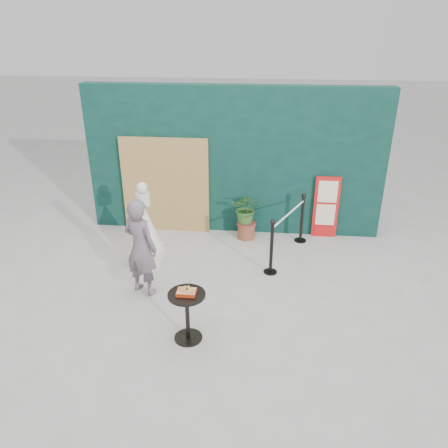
% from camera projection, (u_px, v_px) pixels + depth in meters
% --- Properties ---
extents(ground, '(60.00, 60.00, 0.00)m').
position_uv_depth(ground, '(216.00, 316.00, 6.65)').
color(ground, '#ADAAA5').
rests_on(ground, ground).
extents(back_wall, '(6.00, 0.30, 3.00)m').
position_uv_depth(back_wall, '(234.00, 161.00, 8.85)').
color(back_wall, black).
rests_on(back_wall, ground).
extents(bamboo_fence, '(1.80, 0.08, 2.00)m').
position_uv_depth(bamboo_fence, '(165.00, 186.00, 9.01)').
color(bamboo_fence, tan).
rests_on(bamboo_fence, ground).
extents(woman, '(0.71, 0.60, 1.64)m').
position_uv_depth(woman, '(141.00, 247.00, 6.93)').
color(woman, '#655660').
rests_on(woman, ground).
extents(menu_board, '(0.50, 0.07, 1.30)m').
position_uv_depth(menu_board, '(326.00, 207.00, 8.86)').
color(menu_board, red).
rests_on(menu_board, ground).
extents(statue, '(0.61, 0.61, 1.57)m').
position_uv_depth(statue, '(146.00, 231.00, 7.89)').
color(statue, silver).
rests_on(statue, ground).
extents(cafe_table, '(0.52, 0.52, 0.75)m').
position_uv_depth(cafe_table, '(187.00, 309.00, 5.99)').
color(cafe_table, black).
rests_on(cafe_table, ground).
extents(food_basket, '(0.26, 0.19, 0.11)m').
position_uv_depth(food_basket, '(187.00, 291.00, 5.87)').
color(food_basket, '#A82B11').
rests_on(food_basket, cafe_table).
extents(planter, '(0.58, 0.50, 0.99)m').
position_uv_depth(planter, '(247.00, 212.00, 8.82)').
color(planter, brown).
rests_on(planter, ground).
extents(stanchion_barrier, '(0.84, 1.54, 1.03)m').
position_uv_depth(stanchion_barrier, '(288.00, 232.00, 8.16)').
color(stanchion_barrier, black).
rests_on(stanchion_barrier, ground).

